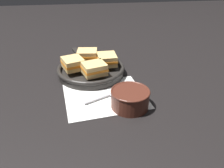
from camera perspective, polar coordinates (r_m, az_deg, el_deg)
ground_plane at (r=0.83m, az=0.41°, el=-3.00°), size 4.00×4.00×0.00m
napkin at (r=0.82m, az=-1.88°, el=-3.11°), size 0.32×0.28×0.00m
soup_bowl at (r=0.75m, az=4.76°, el=-3.55°), size 0.13×0.13×0.07m
spoon at (r=0.82m, az=-0.48°, el=-2.81°), size 0.15×0.08×0.01m
skillet at (r=0.97m, az=-5.54°, el=3.61°), size 0.30×0.41×0.04m
sandwich_near_left at (r=1.02m, az=-6.47°, el=7.55°), size 0.10×0.09×0.05m
sandwich_near_right at (r=0.94m, az=-10.17°, el=5.33°), size 0.11×0.11×0.05m
sandwich_far_left at (r=0.88m, az=-4.66°, el=4.02°), size 0.11×0.10×0.05m
sandwich_far_right at (r=0.97m, az=-1.18°, el=6.45°), size 0.08×0.09×0.05m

